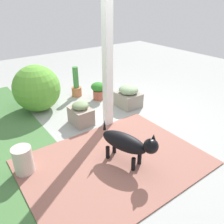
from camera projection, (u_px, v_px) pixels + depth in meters
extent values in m
plane|color=#969894|center=(115.00, 128.00, 3.99)|extent=(12.00, 12.00, 0.00)
cube|color=#8F5C4F|center=(114.00, 162.00, 3.17)|extent=(1.80, 2.40, 0.02)
cube|color=white|center=(107.00, 53.00, 3.54)|extent=(0.13, 0.13, 2.54)
cube|color=gray|center=(128.00, 100.00, 4.71)|extent=(0.47, 0.42, 0.29)
ellipsoid|color=gray|center=(129.00, 90.00, 4.61)|extent=(0.39, 0.39, 0.18)
cube|color=gray|center=(81.00, 116.00, 4.06)|extent=(0.43, 0.33, 0.30)
ellipsoid|color=#6B7E54|center=(80.00, 106.00, 3.97)|extent=(0.29, 0.29, 0.13)
sphere|color=#579833|center=(37.00, 88.00, 4.43)|extent=(0.91, 0.91, 0.91)
cylinder|color=#A8513E|center=(98.00, 95.00, 5.04)|extent=(0.23, 0.23, 0.20)
ellipsoid|color=#2B7523|center=(98.00, 87.00, 4.95)|extent=(0.32, 0.32, 0.19)
cylinder|color=#B16741|center=(77.00, 92.00, 5.21)|extent=(0.22, 0.22, 0.21)
cylinder|color=#3C7B3B|center=(76.00, 77.00, 5.05)|extent=(0.12, 0.12, 0.47)
ellipsoid|color=black|center=(124.00, 142.00, 3.04)|extent=(0.71, 0.42, 0.25)
sphere|color=black|center=(151.00, 146.00, 2.79)|extent=(0.19, 0.19, 0.19)
cone|color=black|center=(154.00, 137.00, 2.78)|extent=(0.06, 0.06, 0.08)
cone|color=black|center=(149.00, 141.00, 2.70)|extent=(0.06, 0.06, 0.08)
cylinder|color=black|center=(139.00, 158.00, 3.09)|extent=(0.06, 0.06, 0.20)
cylinder|color=black|center=(133.00, 165.00, 2.98)|extent=(0.06, 0.06, 0.20)
cylinder|color=black|center=(114.00, 147.00, 3.31)|extent=(0.06, 0.06, 0.20)
cylinder|color=black|center=(108.00, 153.00, 3.20)|extent=(0.06, 0.06, 0.20)
cone|color=black|center=(104.00, 125.00, 3.14)|extent=(0.04, 0.04, 0.16)
cylinder|color=beige|center=(23.00, 161.00, 2.91)|extent=(0.25, 0.25, 0.38)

